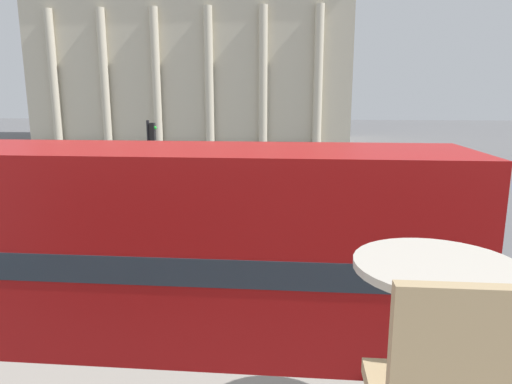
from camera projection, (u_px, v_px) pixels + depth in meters
name	position (u px, v px, depth m)	size (l,w,h in m)	color
double_decker_bus	(156.00, 251.00, 8.10)	(10.66, 2.64, 4.13)	black
cafe_dining_table	(433.00, 312.00, 1.69)	(0.60, 0.60, 0.73)	#2D2D30
plaza_building_left	(196.00, 67.00, 53.16)	(35.23, 14.06, 16.76)	beige
traffic_light_mid	(151.00, 156.00, 18.46)	(0.42, 0.24, 4.05)	black
pedestrian_white	(100.00, 205.00, 17.34)	(0.32, 0.32, 1.66)	#282B33
pedestrian_grey	(192.00, 158.00, 30.08)	(0.32, 0.32, 1.77)	#282B33
pedestrian_olive	(398.00, 153.00, 33.49)	(0.32, 0.32, 1.58)	#282B33
pedestrian_blue	(350.00, 177.00, 23.24)	(0.32, 0.32, 1.66)	#282B33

